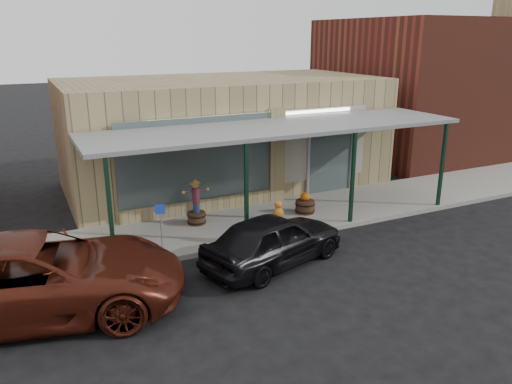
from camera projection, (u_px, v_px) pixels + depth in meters
name	position (u px, v px, depth m)	size (l,w,h in m)	color
ground	(342.00, 263.00, 13.20)	(120.00, 120.00, 0.00)	black
sidewalk	(278.00, 218.00, 16.27)	(40.00, 3.20, 0.15)	gray
storefront	(224.00, 133.00, 19.58)	(12.00, 6.25, 4.20)	tan
awning	(280.00, 129.00, 15.35)	(12.00, 3.00, 3.04)	slate
block_buildings_near	(258.00, 85.00, 20.80)	(61.00, 8.00, 8.00)	maroon
barrel_scarecrow	(196.00, 209.00, 15.42)	(0.87, 0.65, 1.44)	#47291C
barrel_pumpkin	(305.00, 205.00, 16.45)	(0.80, 0.80, 0.74)	#47291C
handicap_sign	(161.00, 221.00, 13.42)	(0.27, 0.06, 1.30)	gray
parked_sedan	(273.00, 240.00, 12.94)	(4.39, 2.77, 1.46)	black
car_maroon	(35.00, 277.00, 10.56)	(2.90, 6.29, 1.75)	#4F1A0F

